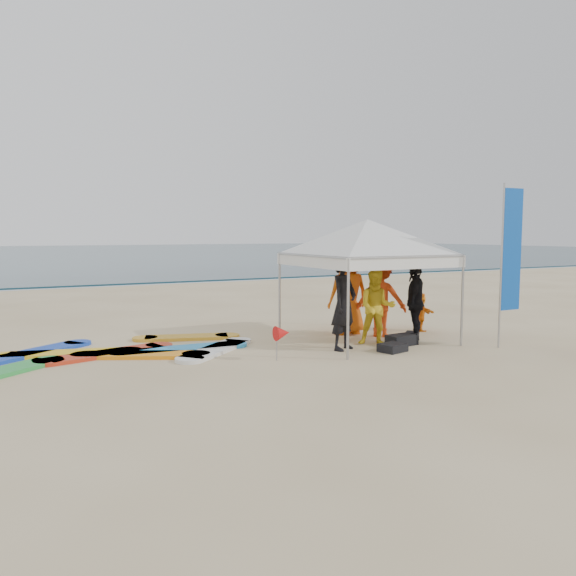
# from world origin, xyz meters

# --- Properties ---
(ground) EXTENTS (120.00, 120.00, 0.00)m
(ground) POSITION_xyz_m (0.00, 0.00, 0.00)
(ground) COLOR beige
(ground) RESTS_ON ground
(ocean) EXTENTS (160.00, 84.00, 0.08)m
(ocean) POSITION_xyz_m (0.00, 60.00, 0.04)
(ocean) COLOR #0C2633
(ocean) RESTS_ON ground
(shoreline_foam) EXTENTS (160.00, 1.20, 0.01)m
(shoreline_foam) POSITION_xyz_m (0.00, 18.20, 0.00)
(shoreline_foam) COLOR silver
(shoreline_foam) RESTS_ON ground
(person_black_a) EXTENTS (0.81, 0.72, 1.87)m
(person_black_a) POSITION_xyz_m (1.07, 1.71, 0.94)
(person_black_a) COLOR black
(person_black_a) RESTS_ON ground
(person_yellow) EXTENTS (0.97, 0.92, 1.58)m
(person_yellow) POSITION_xyz_m (1.94, 1.78, 0.79)
(person_yellow) COLOR yellow
(person_yellow) RESTS_ON ground
(person_orange_a) EXTENTS (1.27, 1.25, 1.75)m
(person_orange_a) POSITION_xyz_m (2.62, 2.56, 0.88)
(person_orange_a) COLOR red
(person_orange_a) RESTS_ON ground
(person_black_b) EXTENTS (1.02, 0.96, 1.69)m
(person_black_b) POSITION_xyz_m (2.94, 1.77, 0.85)
(person_black_b) COLOR black
(person_black_b) RESTS_ON ground
(person_orange_b) EXTENTS (1.01, 0.73, 1.93)m
(person_orange_b) POSITION_xyz_m (2.13, 3.13, 0.96)
(person_orange_b) COLOR #D25C12
(person_orange_b) RESTS_ON ground
(person_seated) EXTENTS (0.43, 0.89, 0.92)m
(person_seated) POSITION_xyz_m (3.89, 2.69, 0.46)
(person_seated) COLOR orange
(person_seated) RESTS_ON ground
(canopy_tent) EXTENTS (3.97, 3.97, 2.99)m
(canopy_tent) POSITION_xyz_m (2.05, 2.32, 2.61)
(canopy_tent) COLOR #A5A5A8
(canopy_tent) RESTS_ON ground
(feather_flag) EXTENTS (0.56, 0.04, 3.32)m
(feather_flag) POSITION_xyz_m (4.24, 0.42, 1.95)
(feather_flag) COLOR #A5A5A8
(feather_flag) RESTS_ON ground
(marker_pennant) EXTENTS (0.28, 0.28, 0.64)m
(marker_pennant) POSITION_xyz_m (-0.42, 1.46, 0.49)
(marker_pennant) COLOR #A5A5A8
(marker_pennant) RESTS_ON ground
(gear_pile) EXTENTS (1.56, 1.15, 0.22)m
(gear_pile) POSITION_xyz_m (2.34, 1.47, 0.10)
(gear_pile) COLOR black
(gear_pile) RESTS_ON ground
(surfboard_spread) EXTENTS (5.41, 2.98, 0.07)m
(surfboard_spread) POSITION_xyz_m (-2.99, 3.35, 0.03)
(surfboard_spread) COLOR green
(surfboard_spread) RESTS_ON ground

